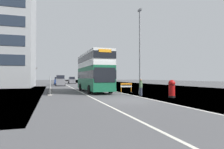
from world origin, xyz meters
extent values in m
cube|color=#4C4C4F|center=(0.00, 0.00, -0.05)|extent=(140.00, 280.00, 0.10)
cube|color=#B2AFA8|center=(2.32, 0.00, 0.00)|extent=(0.24, 196.00, 0.01)
cube|color=silver|center=(-2.18, 0.00, 0.00)|extent=(0.16, 168.00, 0.01)
cube|color=#145638|center=(-0.53, 9.75, 1.77)|extent=(2.72, 10.29, 2.83)
cube|color=silver|center=(-0.53, 9.75, 3.38)|extent=(2.72, 10.29, 0.40)
cube|color=silver|center=(-0.53, 9.75, 4.28)|extent=(2.69, 10.19, 1.39)
cube|color=black|center=(-0.53, 9.75, 2.19)|extent=(2.75, 10.39, 0.91)
cube|color=black|center=(-0.53, 9.75, 4.28)|extent=(2.73, 10.34, 0.77)
cube|color=black|center=(-0.42, 4.61, 2.12)|extent=(2.29, 0.11, 1.56)
cube|color=orange|center=(-0.42, 4.61, 4.66)|extent=(1.37, 0.09, 0.32)
cube|color=#145638|center=(-0.53, 9.75, 0.53)|extent=(2.75, 10.39, 0.36)
cylinder|color=black|center=(-1.70, 6.55, 0.50)|extent=(0.32, 1.01, 1.00)
cylinder|color=black|center=(0.78, 6.60, 0.50)|extent=(0.32, 1.01, 1.00)
cylinder|color=black|center=(-1.84, 12.53, 0.50)|extent=(0.32, 1.01, 1.00)
cylinder|color=black|center=(0.65, 12.59, 0.50)|extent=(0.32, 1.01, 1.00)
cylinder|color=gray|center=(3.10, 3.61, 4.42)|extent=(0.18, 0.18, 8.85)
cube|color=slate|center=(3.10, 3.61, 8.97)|extent=(0.20, 0.70, 0.20)
cylinder|color=gray|center=(3.10, 3.61, 0.25)|extent=(0.29, 0.29, 0.50)
cylinder|color=black|center=(4.82, 0.48, 0.09)|extent=(0.61, 0.61, 0.18)
cylinder|color=#AD0F0F|center=(4.82, 0.48, 0.75)|extent=(0.57, 0.57, 1.14)
sphere|color=#AD0F0F|center=(4.82, 0.48, 1.32)|extent=(0.63, 0.63, 0.63)
cube|color=black|center=(4.82, 0.19, 1.18)|extent=(0.22, 0.03, 0.07)
cube|color=orange|center=(3.10, 7.51, 1.08)|extent=(1.42, 0.22, 0.20)
cube|color=white|center=(3.10, 7.51, 0.76)|extent=(1.42, 0.22, 0.20)
cube|color=orange|center=(2.46, 7.57, 0.54)|extent=(0.08, 0.08, 1.08)
cube|color=black|center=(2.46, 7.57, 0.04)|extent=(0.18, 0.45, 0.08)
cube|color=orange|center=(3.73, 7.45, 0.54)|extent=(0.08, 0.08, 1.08)
cube|color=black|center=(3.73, 7.45, 0.04)|extent=(0.18, 0.45, 0.08)
cube|color=#A8AAAD|center=(-5.89, 7.69, 1.06)|extent=(0.04, 3.26, 2.01)
cube|color=#A8AAAD|center=(-5.89, 11.09, 1.06)|extent=(0.04, 3.26, 2.01)
cube|color=#A8AAAD|center=(-5.89, 14.49, 1.06)|extent=(0.04, 3.26, 2.01)
cube|color=#A8AAAD|center=(-5.89, 17.89, 1.06)|extent=(0.04, 3.26, 2.01)
cylinder|color=#939699|center=(-5.89, 5.99, 1.06)|extent=(0.06, 0.06, 2.11)
cube|color=gray|center=(-5.89, 5.99, 0.06)|extent=(0.44, 0.20, 0.12)
cylinder|color=#939699|center=(-5.89, 9.39, 1.06)|extent=(0.06, 0.06, 2.11)
cube|color=gray|center=(-5.89, 9.39, 0.06)|extent=(0.44, 0.20, 0.12)
cylinder|color=#939699|center=(-5.89, 12.79, 1.06)|extent=(0.06, 0.06, 2.11)
cube|color=gray|center=(-5.89, 12.79, 0.06)|extent=(0.44, 0.20, 0.12)
cylinder|color=#939699|center=(-5.89, 16.19, 1.06)|extent=(0.06, 0.06, 2.11)
cube|color=gray|center=(-5.89, 16.19, 0.06)|extent=(0.44, 0.20, 0.12)
cylinder|color=#939699|center=(-5.89, 19.59, 1.06)|extent=(0.06, 0.06, 2.11)
cube|color=gray|center=(-5.89, 19.59, 0.06)|extent=(0.44, 0.20, 0.12)
cube|color=slate|center=(-3.85, 29.42, 0.88)|extent=(1.81, 4.15, 1.39)
cube|color=black|center=(-3.85, 29.42, 1.96)|extent=(1.66, 2.28, 0.78)
cylinder|color=black|center=(-2.94, 30.71, 0.30)|extent=(0.20, 0.60, 0.60)
cylinder|color=black|center=(-4.75, 30.71, 0.30)|extent=(0.20, 0.60, 0.60)
cylinder|color=black|center=(-2.94, 28.13, 0.30)|extent=(0.20, 0.60, 0.60)
cylinder|color=black|center=(-4.75, 28.13, 0.30)|extent=(0.20, 0.60, 0.60)
cube|color=navy|center=(-4.02, 37.57, 0.75)|extent=(1.89, 4.01, 1.13)
cube|color=black|center=(-4.02, 37.57, 1.65)|extent=(1.74, 2.20, 0.68)
cylinder|color=black|center=(-3.08, 38.81, 0.30)|extent=(0.20, 0.60, 0.60)
cylinder|color=black|center=(-4.97, 38.81, 0.30)|extent=(0.20, 0.60, 0.60)
cylinder|color=black|center=(-3.08, 36.33, 0.30)|extent=(0.20, 0.60, 0.60)
cylinder|color=black|center=(-4.97, 36.33, 0.30)|extent=(0.20, 0.60, 0.60)
cube|color=slate|center=(0.27, 45.67, 0.75)|extent=(1.76, 4.49, 1.14)
cube|color=black|center=(0.27, 45.67, 1.69)|extent=(1.62, 2.47, 0.74)
cylinder|color=black|center=(1.15, 47.06, 0.30)|extent=(0.20, 0.60, 0.60)
cylinder|color=black|center=(-0.61, 47.06, 0.30)|extent=(0.20, 0.60, 0.60)
cylinder|color=black|center=(1.15, 44.28, 0.30)|extent=(0.20, 0.60, 0.60)
cylinder|color=black|center=(-0.61, 44.28, 0.30)|extent=(0.20, 0.60, 0.60)
cylinder|color=#4C3D2D|center=(-14.89, 31.64, 1.69)|extent=(0.43, 0.43, 3.38)
cylinder|color=#4C3D2D|center=(-14.22, 31.62, 3.57)|extent=(1.46, 0.26, 1.16)
cylinder|color=#4C3D2D|center=(-14.81, 32.18, 3.59)|extent=(0.37, 1.22, 0.94)
cylinder|color=#4C3D2D|center=(-15.75, 31.42, 3.14)|extent=(1.85, 0.62, 1.32)
cylinder|color=#4C3D2D|center=(-14.80, 31.05, 2.57)|extent=(0.37, 1.33, 1.23)
cylinder|color=#4C3D2D|center=(-10.98, 43.08, 2.19)|extent=(0.33, 0.33, 4.38)
cylinder|color=#4C3D2D|center=(-10.21, 42.85, 3.92)|extent=(1.65, 0.59, 1.46)
cylinder|color=#4C3D2D|center=(-10.99, 43.70, 3.16)|extent=(0.15, 1.32, 1.18)
cylinder|color=#4C3D2D|center=(-11.58, 42.96, 3.59)|extent=(1.33, 0.40, 1.17)
cylinder|color=#4C3D2D|center=(-10.98, 42.53, 3.28)|extent=(0.16, 1.20, 1.08)
cylinder|color=#2D3342|center=(3.02, 3.23, 0.41)|extent=(0.29, 0.29, 0.82)
cylinder|color=#51704C|center=(3.02, 3.23, 1.16)|extent=(0.34, 0.34, 0.68)
sphere|color=#937056|center=(3.02, 3.23, 1.61)|extent=(0.22, 0.22, 0.22)
camera|label=1|loc=(-5.80, -14.99, 1.86)|focal=31.27mm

